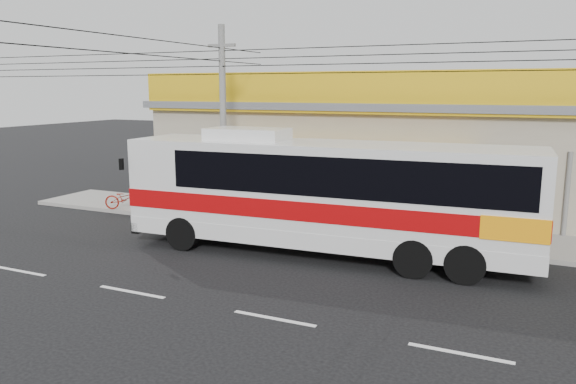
{
  "coord_description": "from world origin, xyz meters",
  "views": [
    {
      "loc": [
        5.17,
        -13.08,
        5.06
      ],
      "look_at": [
        -1.73,
        2.0,
        1.99
      ],
      "focal_mm": 35.0,
      "sensor_mm": 36.0,
      "label": 1
    }
  ],
  "objects_px": {
    "coach_bus": "(331,190)",
    "motorbike_dark": "(200,196)",
    "utility_pole": "(222,61)",
    "motorbike_red": "(126,198)"
  },
  "relations": [
    {
      "from": "motorbike_red",
      "to": "utility_pole",
      "type": "xyz_separation_m",
      "value": [
        4.75,
        -0.03,
        5.41
      ]
    },
    {
      "from": "motorbike_red",
      "to": "motorbike_dark",
      "type": "distance_m",
      "value": 3.04
    },
    {
      "from": "utility_pole",
      "to": "motorbike_dark",
      "type": "bearing_deg",
      "value": 142.54
    },
    {
      "from": "motorbike_dark",
      "to": "utility_pole",
      "type": "xyz_separation_m",
      "value": [
        2.22,
        -1.7,
        5.41
      ]
    },
    {
      "from": "coach_bus",
      "to": "utility_pole",
      "type": "bearing_deg",
      "value": 154.35
    },
    {
      "from": "motorbike_dark",
      "to": "utility_pole",
      "type": "distance_m",
      "value": 6.09
    },
    {
      "from": "coach_bus",
      "to": "motorbike_red",
      "type": "height_order",
      "value": "coach_bus"
    },
    {
      "from": "motorbike_red",
      "to": "utility_pole",
      "type": "relative_size",
      "value": 0.05
    },
    {
      "from": "motorbike_red",
      "to": "utility_pole",
      "type": "bearing_deg",
      "value": -113.19
    },
    {
      "from": "coach_bus",
      "to": "motorbike_dark",
      "type": "height_order",
      "value": "coach_bus"
    }
  ]
}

